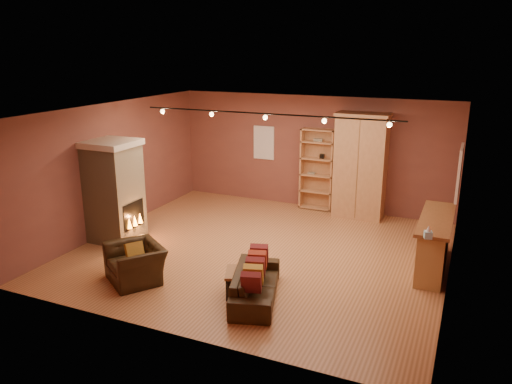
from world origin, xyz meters
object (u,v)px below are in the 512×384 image
at_px(loveseat, 256,278).
at_px(coffee_table, 243,275).
at_px(bookcase, 318,168).
at_px(armoire, 360,166).
at_px(bar_counter, 434,243).
at_px(armchair, 135,257).
at_px(fireplace, 115,191).

bearing_deg(loveseat, coffee_table, 68.31).
distance_m(bookcase, loveseat, 5.01).
bearing_deg(armoire, bookcase, 169.22).
distance_m(armoire, bar_counter, 3.15).
bearing_deg(armchair, loveseat, 41.08).
xyz_separation_m(armchair, coffee_table, (1.93, 0.27, -0.08)).
height_order(armoire, loveseat, armoire).
xyz_separation_m(bookcase, bar_counter, (3.01, -2.60, -0.53)).
bearing_deg(armoire, armchair, -119.13).
bearing_deg(loveseat, bar_counter, -64.08).
bearing_deg(bookcase, coffee_table, -87.09).
bearing_deg(bar_counter, armoire, 128.66).
xyz_separation_m(armoire, loveseat, (-0.61, -4.73, -0.89)).
xyz_separation_m(fireplace, armoire, (4.33, 3.53, 0.19)).
height_order(armchair, coffee_table, armchair).
xyz_separation_m(bar_counter, loveseat, (-2.52, -2.34, -0.15)).
xyz_separation_m(bar_counter, coffee_table, (-2.76, -2.32, -0.15)).
bearing_deg(coffee_table, bookcase, 92.91).
distance_m(loveseat, armchair, 2.18).
xyz_separation_m(fireplace, bookcase, (3.23, 3.74, -0.03)).
bearing_deg(armchair, bookcase, 106.62).
height_order(bar_counter, loveseat, bar_counter).
distance_m(armchair, coffee_table, 1.95).
xyz_separation_m(bookcase, armchair, (-1.68, -5.19, -0.60)).
relative_size(armoire, loveseat, 1.41).
bearing_deg(bar_counter, bookcase, 139.18).
relative_size(bar_counter, coffee_table, 2.88).
bearing_deg(armoire, bar_counter, -51.34).
distance_m(bookcase, armchair, 5.49).
xyz_separation_m(fireplace, coffee_table, (3.48, -1.18, -0.70)).
relative_size(armchair, coffee_table, 1.63).
bearing_deg(fireplace, armchair, -43.00).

